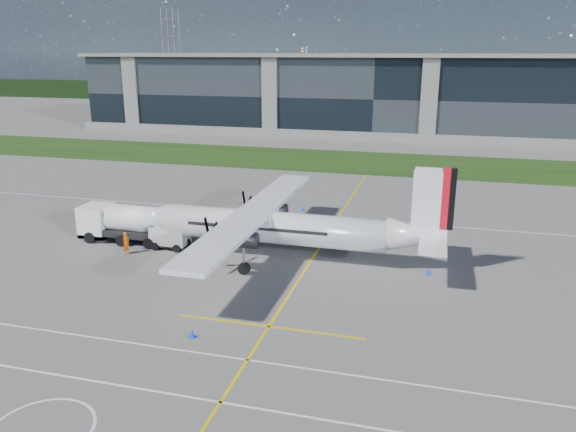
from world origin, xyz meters
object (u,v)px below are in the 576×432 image
(turboprop_aircraft, at_px, (283,210))
(safety_cone_nose_port, at_px, (144,245))
(fuel_tanker_truck, at_px, (120,223))
(safety_cone_nose_stbd, at_px, (162,239))
(safety_cone_fwd, at_px, (135,238))
(safety_cone_tail, at_px, (429,272))
(baggage_tug, at_px, (170,237))
(pylon_west, at_px, (172,54))
(safety_cone_portwing, at_px, (192,334))
(ground_crew_person, at_px, (126,241))
(safety_cone_stbdwing, at_px, (302,208))

(turboprop_aircraft, height_order, safety_cone_nose_port, turboprop_aircraft)
(safety_cone_nose_port, bearing_deg, fuel_tanker_truck, 157.21)
(fuel_tanker_truck, relative_size, safety_cone_nose_stbd, 17.75)
(safety_cone_fwd, bearing_deg, safety_cone_nose_port, -39.84)
(safety_cone_tail, bearing_deg, fuel_tanker_truck, 177.98)
(turboprop_aircraft, bearing_deg, baggage_tug, -178.70)
(pylon_west, relative_size, safety_cone_portwing, 60.00)
(fuel_tanker_truck, relative_size, ground_crew_person, 4.14)
(fuel_tanker_truck, distance_m, safety_cone_portwing, 19.83)
(safety_cone_fwd, height_order, safety_cone_nose_stbd, same)
(pylon_west, height_order, turboprop_aircraft, pylon_west)
(turboprop_aircraft, height_order, safety_cone_fwd, turboprop_aircraft)
(fuel_tanker_truck, distance_m, safety_cone_tail, 26.72)
(turboprop_aircraft, distance_m, safety_cone_fwd, 14.41)
(safety_cone_nose_port, distance_m, safety_cone_tail, 23.70)
(safety_cone_portwing, height_order, safety_cone_tail, same)
(baggage_tug, distance_m, safety_cone_nose_stbd, 2.18)
(fuel_tanker_truck, relative_size, safety_cone_portwing, 17.75)
(safety_cone_fwd, height_order, safety_cone_stbdwing, same)
(turboprop_aircraft, relative_size, fuel_tanker_truck, 3.06)
(fuel_tanker_truck, relative_size, safety_cone_stbdwing, 17.75)
(baggage_tug, relative_size, safety_cone_nose_port, 6.67)
(pylon_west, bearing_deg, turboprop_aircraft, -60.79)
(safety_cone_stbdwing, bearing_deg, safety_cone_portwing, -89.65)
(turboprop_aircraft, bearing_deg, safety_cone_nose_port, -175.55)
(safety_cone_nose_port, xyz_separation_m, safety_cone_portwing, (10.48, -13.27, 0.00))
(ground_crew_person, height_order, safety_cone_fwd, ground_crew_person)
(fuel_tanker_truck, height_order, ground_crew_person, fuel_tanker_truck)
(safety_cone_fwd, relative_size, safety_cone_tail, 1.00)
(turboprop_aircraft, bearing_deg, safety_cone_portwing, -96.58)
(turboprop_aircraft, height_order, safety_cone_portwing, turboprop_aircraft)
(safety_cone_portwing, bearing_deg, turboprop_aircraft, 83.42)
(safety_cone_nose_stbd, bearing_deg, fuel_tanker_truck, -166.87)
(safety_cone_nose_port, bearing_deg, safety_cone_tail, 0.73)
(baggage_tug, relative_size, safety_cone_stbdwing, 6.67)
(ground_crew_person, distance_m, safety_cone_tail, 24.55)
(safety_cone_portwing, xyz_separation_m, safety_cone_tail, (13.22, 13.57, 0.00))
(pylon_west, relative_size, ground_crew_person, 14.00)
(safety_cone_stbdwing, bearing_deg, safety_cone_nose_stbd, -127.19)
(safety_cone_nose_port, distance_m, safety_cone_fwd, 2.30)
(safety_cone_tail, bearing_deg, safety_cone_portwing, -134.25)
(safety_cone_nose_stbd, bearing_deg, turboprop_aircraft, -5.56)
(fuel_tanker_truck, xyz_separation_m, ground_crew_person, (2.20, -2.81, -0.59))
(pylon_west, relative_size, safety_cone_fwd, 60.00)
(turboprop_aircraft, bearing_deg, ground_crew_person, -168.99)
(ground_crew_person, xyz_separation_m, safety_cone_stbdwing, (11.07, 16.47, -0.82))
(pylon_west, bearing_deg, safety_cone_fwd, -65.08)
(fuel_tanker_truck, bearing_deg, safety_cone_nose_port, -22.79)
(baggage_tug, xyz_separation_m, safety_cone_portwing, (8.38, -13.99, -0.75))
(safety_cone_nose_stbd, bearing_deg, safety_cone_tail, -4.36)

